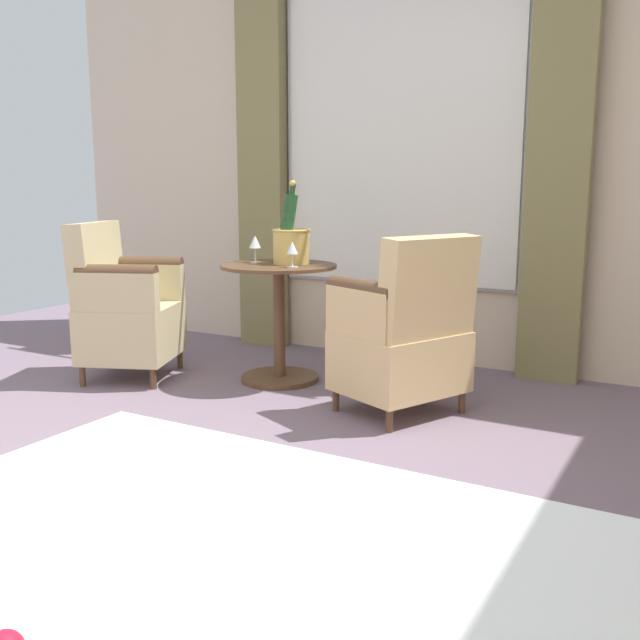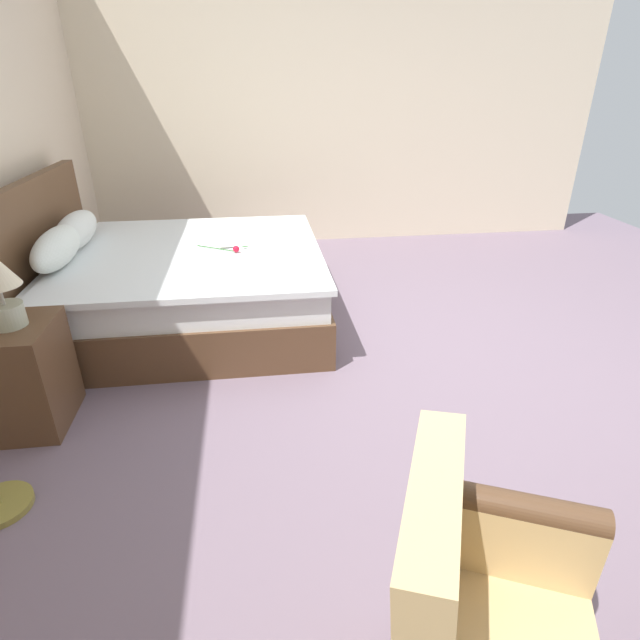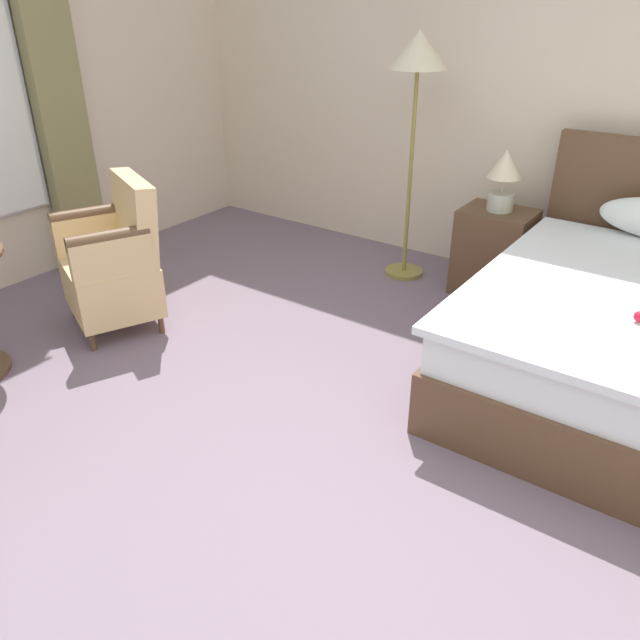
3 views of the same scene
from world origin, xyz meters
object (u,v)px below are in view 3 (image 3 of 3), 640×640
bedside_lamp (504,175)px  floor_lamp_brass (418,69)px  armchair_by_window (115,263)px  nightstand (493,253)px

bedside_lamp → floor_lamp_brass: bearing=-174.8°
bedside_lamp → armchair_by_window: (-1.72, -1.79, -0.42)m
floor_lamp_brass → armchair_by_window: size_ratio=1.82×
nightstand → floor_lamp_brass: size_ratio=0.36×
nightstand → floor_lamp_brass: floor_lamp_brass is taller
floor_lamp_brass → bedside_lamp: bearing=5.2°
nightstand → armchair_by_window: bearing=-133.9°
floor_lamp_brass → armchair_by_window: floor_lamp_brass is taller
bedside_lamp → armchair_by_window: size_ratio=0.44×
nightstand → armchair_by_window: size_ratio=0.65×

